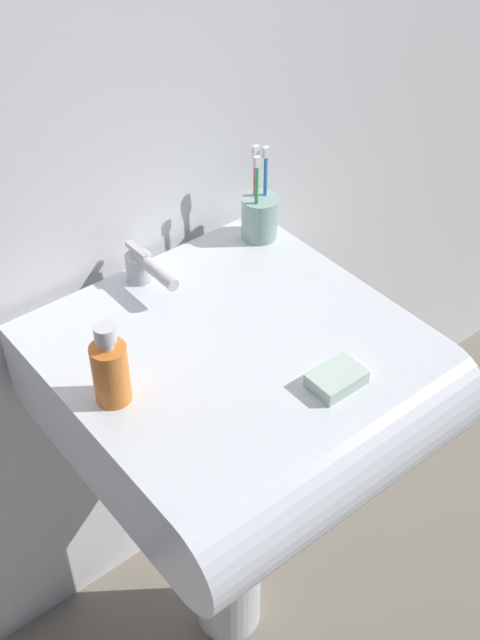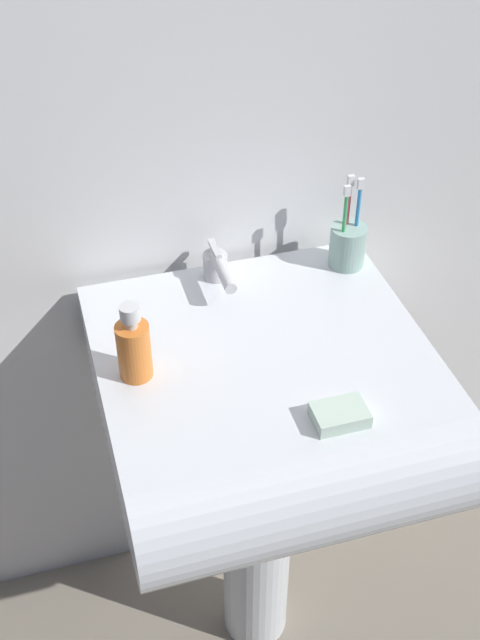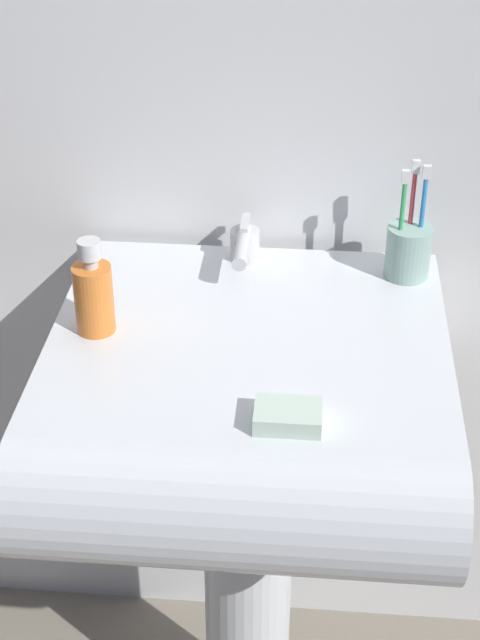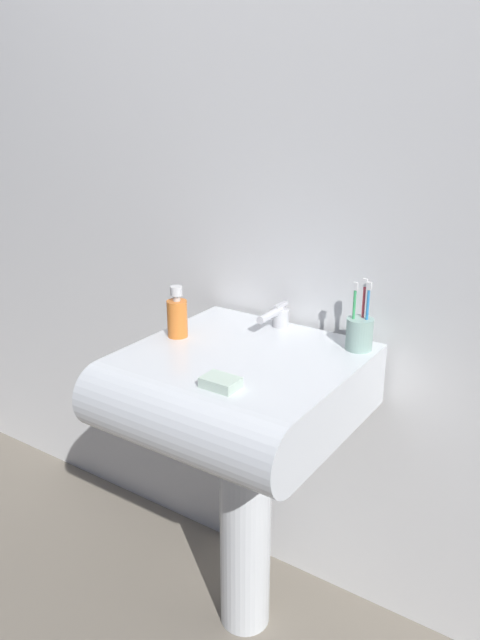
{
  "view_description": "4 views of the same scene",
  "coord_description": "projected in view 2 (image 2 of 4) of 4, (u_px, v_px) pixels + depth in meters",
  "views": [
    {
      "loc": [
        -0.59,
        -0.78,
        1.73
      ],
      "look_at": [
        0.03,
        -0.01,
        0.89
      ],
      "focal_mm": 45.0,
      "sensor_mm": 36.0,
      "label": 1
    },
    {
      "loc": [
        -0.32,
        -0.96,
        1.76
      ],
      "look_at": [
        -0.03,
        0.03,
        0.91
      ],
      "focal_mm": 45.0,
      "sensor_mm": 36.0,
      "label": 2
    },
    {
      "loc": [
        0.09,
        -1.14,
        1.62
      ],
      "look_at": [
        -0.01,
        0.0,
        0.88
      ],
      "focal_mm": 55.0,
      "sensor_mm": 36.0,
      "label": 3
    },
    {
      "loc": [
        0.8,
        -1.21,
        1.49
      ],
      "look_at": [
        -0.02,
        0.0,
        0.95
      ],
      "focal_mm": 35.0,
      "sensor_mm": 36.0,
      "label": 4
    }
  ],
  "objects": [
    {
      "name": "faucet",
      "position": [
        218.0,
        267.0,
        1.47
      ],
      "size": [
        0.05,
        0.14,
        0.07
      ],
      "color": "silver",
      "rests_on": "sink_basin"
    },
    {
      "name": "wall_back",
      "position": [
        212.0,
        88.0,
        1.36
      ],
      "size": [
        5.0,
        0.05,
        2.4
      ],
      "primitive_type": "cube",
      "color": "white",
      "rests_on": "ground"
    },
    {
      "name": "sink_pedestal",
      "position": [
        257.0,
        530.0,
        1.68
      ],
      "size": [
        0.15,
        0.15,
        0.7
      ],
      "primitive_type": "cylinder",
      "color": "white",
      "rests_on": "ground"
    },
    {
      "name": "bar_soap",
      "position": [
        340.0,
        415.0,
        1.21
      ],
      "size": [
        0.08,
        0.06,
        0.02
      ],
      "primitive_type": "cube",
      "color": "silver",
      "rests_on": "sink_basin"
    },
    {
      "name": "soap_bottle",
      "position": [
        134.0,
        348.0,
        1.26
      ],
      "size": [
        0.05,
        0.05,
        0.14
      ],
      "color": "orange",
      "rests_on": "sink_basin"
    },
    {
      "name": "toothbrush_cup",
      "position": [
        348.0,
        244.0,
        1.51
      ],
      "size": [
        0.07,
        0.07,
        0.18
      ],
      "color": "#99BFB2",
      "rests_on": "sink_basin"
    },
    {
      "name": "sink_basin",
      "position": [
        271.0,
        407.0,
        1.36
      ],
      "size": [
        0.56,
        0.58,
        0.17
      ],
      "color": "white",
      "rests_on": "sink_pedestal"
    },
    {
      "name": "ground_plane",
      "position": [
        255.0,
        619.0,
        1.9
      ],
      "size": [
        6.0,
        6.0,
        0.0
      ],
      "primitive_type": "plane",
      "color": "gray",
      "rests_on": "ground"
    }
  ]
}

